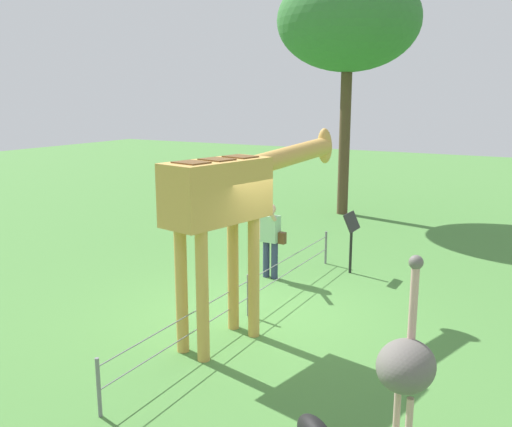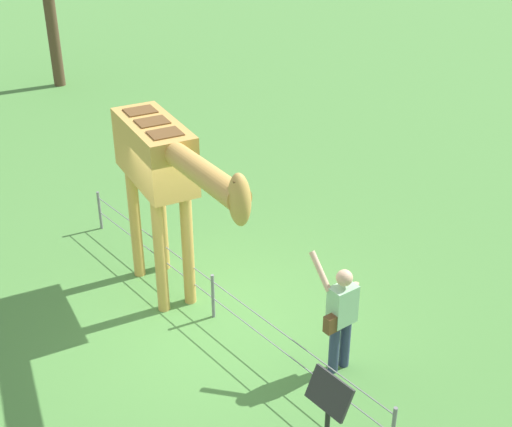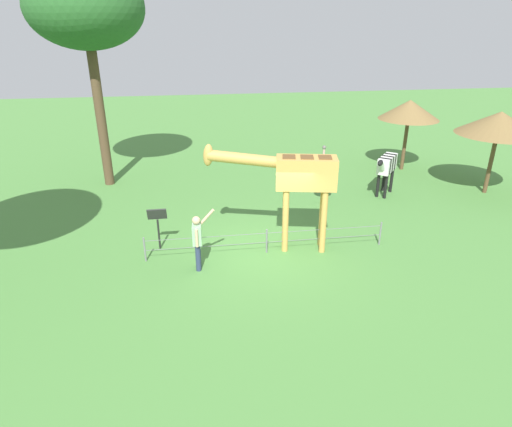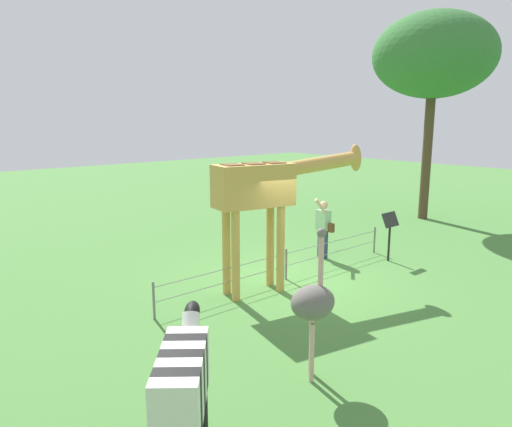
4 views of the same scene
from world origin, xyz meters
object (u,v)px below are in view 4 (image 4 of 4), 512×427
(zebra, at_px, (183,385))
(tree_northeast, at_px, (434,56))
(giraffe, at_px, (266,191))
(ostrich, at_px, (313,302))
(visitor, at_px, (323,226))
(info_sign, at_px, (390,226))

(zebra, relative_size, tree_northeast, 0.22)
(giraffe, xyz_separation_m, ostrich, (-1.93, -3.16, -1.05))
(giraffe, distance_m, visitor, 3.24)
(ostrich, relative_size, info_sign, 1.70)
(tree_northeast, bearing_deg, ostrich, -156.79)
(visitor, distance_m, ostrich, 6.22)
(giraffe, height_order, info_sign, giraffe)
(visitor, xyz_separation_m, info_sign, (1.13, -1.34, 0.05))
(giraffe, bearing_deg, ostrich, -121.45)
(tree_northeast, distance_m, info_sign, 7.96)
(giraffe, distance_m, ostrich, 3.85)
(visitor, bearing_deg, giraffe, -163.59)
(zebra, height_order, info_sign, zebra)
(visitor, bearing_deg, zebra, -147.87)
(info_sign, bearing_deg, tree_northeast, 22.16)
(visitor, xyz_separation_m, tree_northeast, (6.87, 1.00, 5.05))
(giraffe, distance_m, zebra, 5.95)
(giraffe, relative_size, info_sign, 2.88)
(zebra, distance_m, tree_northeast, 15.98)
(giraffe, relative_size, ostrich, 1.69)
(giraffe, relative_size, visitor, 2.21)
(tree_northeast, bearing_deg, info_sign, -157.84)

